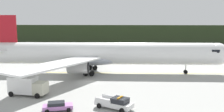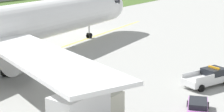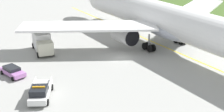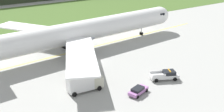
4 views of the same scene
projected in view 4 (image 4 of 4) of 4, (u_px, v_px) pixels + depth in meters
The scene contains 7 objects.
ground at pixel (95, 63), 62.37m from camera, with size 320.00×320.00×0.00m, color #9FA09B.
grass_verge at pixel (26, 18), 102.16m from camera, with size 320.00×43.63×0.04m, color #405E26.
taxiway_centerline_main at pixel (86, 49), 70.84m from camera, with size 83.11×0.30×0.01m, color yellow.
airliner at pixel (83, 32), 68.70m from camera, with size 61.99×46.16×14.20m.
ops_pickup_truck at pixel (165, 75), 54.18m from camera, with size 5.95×4.20×1.94m.
catering_truck at pixel (84, 82), 49.48m from camera, with size 6.70×3.20×3.44m.
staff_car at pixel (138, 90), 48.82m from camera, with size 4.53×2.93×1.30m.
Camera 4 is at (-28.39, -50.00, 24.52)m, focal length 43.79 mm.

